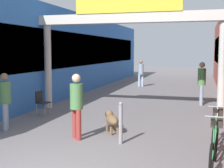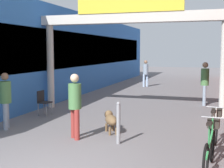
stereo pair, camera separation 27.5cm
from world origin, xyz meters
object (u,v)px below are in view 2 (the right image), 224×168
object	(u,v)px
bollard_post_metal	(118,123)
pedestrian_elderly_walking	(146,72)
pedestrian_carrying_crate	(205,80)
bicycle_silver_second	(214,131)
pedestrian_with_dog	(75,102)
cafe_chair_black_nearer	(43,100)
bicycle_green_nearest	(210,147)
dog_on_leash	(111,120)
pedestrian_companion	(5,97)

from	to	relation	value
bollard_post_metal	pedestrian_elderly_walking	bearing A→B (deg)	98.76
pedestrian_carrying_crate	bicycle_silver_second	bearing A→B (deg)	-86.46
bollard_post_metal	pedestrian_with_dog	bearing A→B (deg)	176.23
cafe_chair_black_nearer	bicycle_green_nearest	bearing A→B (deg)	-31.05
bicycle_silver_second	cafe_chair_black_nearer	xyz separation A→B (m)	(-5.90, 2.25, 0.10)
cafe_chair_black_nearer	dog_on_leash	bearing A→B (deg)	-26.54
dog_on_leash	pedestrian_with_dog	bearing A→B (deg)	-128.00
dog_on_leash	bicycle_green_nearest	size ratio (longest dim) A/B	0.49
pedestrian_elderly_walking	bollard_post_metal	distance (m)	12.62
pedestrian_carrying_crate	bicycle_silver_second	world-z (taller)	pedestrian_carrying_crate
pedestrian_companion	bollard_post_metal	xyz separation A→B (m)	(3.63, -0.41, -0.42)
pedestrian_with_dog	pedestrian_carrying_crate	distance (m)	7.09
pedestrian_with_dog	bicycle_silver_second	xyz separation A→B (m)	(3.50, 0.19, -0.56)
pedestrian_carrying_crate	bollard_post_metal	bearing A→B (deg)	-106.43
bicycle_green_nearest	bicycle_silver_second	size ratio (longest dim) A/B	1.00
pedestrian_carrying_crate	cafe_chair_black_nearer	size ratio (longest dim) A/B	2.08
pedestrian_elderly_walking	dog_on_leash	size ratio (longest dim) A/B	2.07
pedestrian_carrying_crate	cafe_chair_black_nearer	bearing A→B (deg)	-144.62
dog_on_leash	cafe_chair_black_nearer	world-z (taller)	cafe_chair_black_nearer
bollard_post_metal	pedestrian_companion	bearing A→B (deg)	173.58
dog_on_leash	bollard_post_metal	world-z (taller)	bollard_post_metal
pedestrian_with_dog	pedestrian_carrying_crate	size ratio (longest dim) A/B	0.94
pedestrian_with_dog	cafe_chair_black_nearer	xyz separation A→B (m)	(-2.40, 2.44, -0.46)
pedestrian_companion	dog_on_leash	distance (m)	3.22
dog_on_leash	bicycle_silver_second	bearing A→B (deg)	-14.08
pedestrian_companion	pedestrian_carrying_crate	size ratio (longest dim) A/B	0.91
pedestrian_with_dog	bicycle_green_nearest	bearing A→B (deg)	-17.25
pedestrian_carrying_crate	bollard_post_metal	xyz separation A→B (m)	(-1.90, -6.44, -0.53)
pedestrian_elderly_walking	bicycle_green_nearest	world-z (taller)	pedestrian_elderly_walking
pedestrian_carrying_crate	cafe_chair_black_nearer	world-z (taller)	pedestrian_carrying_crate
pedestrian_elderly_walking	bicycle_silver_second	world-z (taller)	pedestrian_elderly_walking
pedestrian_with_dog	dog_on_leash	distance (m)	1.30
bicycle_green_nearest	cafe_chair_black_nearer	distance (m)	6.80
pedestrian_with_dog	pedestrian_elderly_walking	world-z (taller)	pedestrian_with_dog
cafe_chair_black_nearer	bicycle_silver_second	bearing A→B (deg)	-20.87
pedestrian_elderly_walking	cafe_chair_black_nearer	world-z (taller)	pedestrian_elderly_walking
pedestrian_with_dog	pedestrian_carrying_crate	bearing A→B (deg)	63.87
pedestrian_companion	bicycle_silver_second	xyz separation A→B (m)	(5.91, -0.14, -0.53)
dog_on_leash	cafe_chair_black_nearer	xyz separation A→B (m)	(-3.10, 1.55, 0.16)
pedestrian_companion	bollard_post_metal	bearing A→B (deg)	-6.42
pedestrian_carrying_crate	dog_on_leash	world-z (taller)	pedestrian_carrying_crate
pedestrian_with_dog	pedestrian_elderly_walking	xyz separation A→B (m)	(-0.70, 12.38, -0.01)
pedestrian_elderly_walking	dog_on_leash	bearing A→B (deg)	-83.06
pedestrian_carrying_crate	dog_on_leash	xyz separation A→B (m)	(-2.42, -5.47, -0.70)
pedestrian_companion	bicycle_green_nearest	bearing A→B (deg)	-13.42
dog_on_leash	bollard_post_metal	size ratio (longest dim) A/B	0.77
dog_on_leash	pedestrian_companion	bearing A→B (deg)	-169.66
pedestrian_carrying_crate	bicycle_green_nearest	xyz separation A→B (m)	(0.31, -7.43, -0.64)
pedestrian_with_dog	bicycle_green_nearest	xyz separation A→B (m)	(3.43, -1.06, -0.56)
dog_on_leash	pedestrian_carrying_crate	bearing A→B (deg)	66.11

